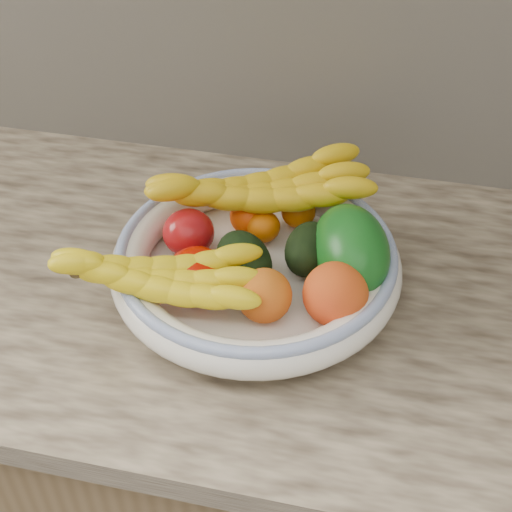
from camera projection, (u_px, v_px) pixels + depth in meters
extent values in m
cube|color=brown|center=(258.00, 465.00, 1.31)|extent=(2.40, 0.62, 0.86)
cube|color=tan|center=(259.00, 289.00, 1.02)|extent=(2.44, 0.66, 0.04)
cube|color=beige|center=(303.00, 19.00, 1.06)|extent=(2.40, 0.02, 0.50)
cylinder|color=white|center=(256.00, 284.00, 0.98)|extent=(0.13, 0.13, 0.02)
cylinder|color=white|center=(256.00, 277.00, 0.97)|extent=(0.32, 0.32, 0.01)
torus|color=white|center=(256.00, 263.00, 0.96)|extent=(0.39, 0.39, 0.05)
torus|color=#3B5AA6|center=(256.00, 250.00, 0.94)|extent=(0.37, 0.37, 0.02)
ellipsoid|color=#FC5205|center=(250.00, 217.00, 1.02)|extent=(0.06, 0.06, 0.05)
ellipsoid|color=orange|center=(298.00, 212.00, 1.03)|extent=(0.06, 0.06, 0.05)
ellipsoid|color=#DC6304|center=(263.00, 227.00, 1.01)|extent=(0.06, 0.06, 0.04)
ellipsoid|color=#A51013|center=(189.00, 233.00, 0.98)|extent=(0.09, 0.09, 0.07)
ellipsoid|color=#B60F00|center=(197.00, 276.00, 0.92)|extent=(0.10, 0.10, 0.07)
ellipsoid|color=black|center=(244.00, 260.00, 0.94)|extent=(0.11, 0.12, 0.07)
ellipsoid|color=black|center=(309.00, 249.00, 0.95)|extent=(0.07, 0.10, 0.06)
ellipsoid|color=#0F5114|center=(351.00, 251.00, 0.93)|extent=(0.17, 0.18, 0.13)
ellipsoid|color=orange|center=(264.00, 296.00, 0.88)|extent=(0.07, 0.07, 0.07)
ellipsoid|color=orange|center=(335.00, 294.00, 0.88)|extent=(0.11, 0.11, 0.08)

